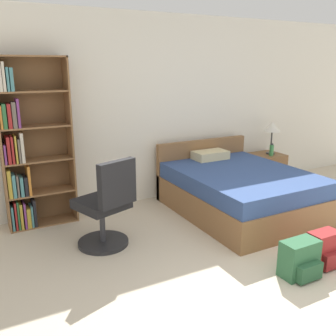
% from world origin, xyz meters
% --- Properties ---
extents(wall_back, '(9.00, 0.06, 2.60)m').
position_xyz_m(wall_back, '(0.00, 3.23, 1.30)').
color(wall_back, silver).
rests_on(wall_back, ground_plane).
extents(bookshelf, '(0.81, 0.30, 2.02)m').
position_xyz_m(bookshelf, '(-1.77, 3.00, 0.97)').
color(bookshelf, brown).
rests_on(bookshelf, ground_plane).
extents(bed, '(1.52, 1.94, 0.83)m').
position_xyz_m(bed, '(0.72, 2.18, 0.30)').
color(bed, brown).
rests_on(bed, ground_plane).
extents(office_chair, '(0.62, 0.68, 1.00)m').
position_xyz_m(office_chair, '(-1.17, 2.02, 0.46)').
color(office_chair, '#232326').
rests_on(office_chair, ground_plane).
extents(nightstand, '(0.49, 0.49, 0.51)m').
position_xyz_m(nightstand, '(1.90, 2.91, 0.25)').
color(nightstand, brown).
rests_on(nightstand, ground_plane).
extents(table_lamp, '(0.28, 0.28, 0.52)m').
position_xyz_m(table_lamp, '(1.96, 2.90, 0.94)').
color(table_lamp, '#333333').
rests_on(table_lamp, nightstand).
extents(water_bottle, '(0.07, 0.07, 0.20)m').
position_xyz_m(water_bottle, '(1.88, 2.80, 0.60)').
color(water_bottle, '#3F8C4C').
rests_on(water_bottle, nightstand).
extents(backpack_green, '(0.36, 0.27, 0.35)m').
position_xyz_m(backpack_green, '(0.22, 0.61, 0.17)').
color(backpack_green, '#2D603D').
rests_on(backpack_green, ground_plane).
extents(backpack_red, '(0.31, 0.24, 0.35)m').
position_xyz_m(backpack_red, '(0.58, 0.64, 0.17)').
color(backpack_red, maroon).
rests_on(backpack_red, ground_plane).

